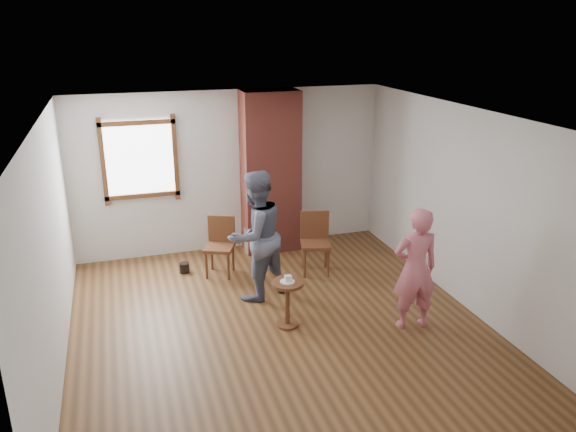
{
  "coord_description": "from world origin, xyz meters",
  "views": [
    {
      "loc": [
        -1.74,
        -5.9,
        3.6
      ],
      "look_at": [
        0.36,
        0.8,
        1.15
      ],
      "focal_mm": 35.0,
      "sensor_mm": 36.0,
      "label": 1
    }
  ],
  "objects_px": {
    "dining_chair_left": "(220,242)",
    "person_pink": "(415,269)",
    "dining_chair_right": "(315,239)",
    "side_table": "(287,296)",
    "stoneware_crock": "(254,240)",
    "man": "(256,236)"
  },
  "relations": [
    {
      "from": "dining_chair_left",
      "to": "man",
      "type": "distance_m",
      "value": 1.03
    },
    {
      "from": "stoneware_crock",
      "to": "person_pink",
      "type": "xyz_separation_m",
      "value": [
        1.28,
        -2.88,
        0.56
      ]
    },
    {
      "from": "person_pink",
      "to": "stoneware_crock",
      "type": "bearing_deg",
      "value": -60.75
    },
    {
      "from": "man",
      "to": "side_table",
      "type": "bearing_deg",
      "value": 73.92
    },
    {
      "from": "side_table",
      "to": "dining_chair_left",
      "type": "bearing_deg",
      "value": 105.24
    },
    {
      "from": "stoneware_crock",
      "to": "person_pink",
      "type": "bearing_deg",
      "value": -66.03
    },
    {
      "from": "stoneware_crock",
      "to": "side_table",
      "type": "bearing_deg",
      "value": -94.31
    },
    {
      "from": "dining_chair_left",
      "to": "person_pink",
      "type": "distance_m",
      "value": 3.0
    },
    {
      "from": "side_table",
      "to": "person_pink",
      "type": "height_order",
      "value": "person_pink"
    },
    {
      "from": "dining_chair_right",
      "to": "person_pink",
      "type": "distance_m",
      "value": 2.01
    },
    {
      "from": "stoneware_crock",
      "to": "dining_chair_right",
      "type": "height_order",
      "value": "dining_chair_right"
    },
    {
      "from": "dining_chair_left",
      "to": "dining_chair_right",
      "type": "height_order",
      "value": "dining_chair_right"
    },
    {
      "from": "person_pink",
      "to": "dining_chair_left",
      "type": "bearing_deg",
      "value": -43.91
    },
    {
      "from": "stoneware_crock",
      "to": "dining_chair_right",
      "type": "relative_size",
      "value": 0.46
    },
    {
      "from": "dining_chair_right",
      "to": "man",
      "type": "height_order",
      "value": "man"
    },
    {
      "from": "dining_chair_left",
      "to": "dining_chair_right",
      "type": "bearing_deg",
      "value": 9.72
    },
    {
      "from": "side_table",
      "to": "man",
      "type": "xyz_separation_m",
      "value": [
        -0.17,
        0.89,
        0.49
      ]
    },
    {
      "from": "dining_chair_left",
      "to": "dining_chair_right",
      "type": "relative_size",
      "value": 0.95
    },
    {
      "from": "stoneware_crock",
      "to": "man",
      "type": "bearing_deg",
      "value": -102.9
    },
    {
      "from": "dining_chair_left",
      "to": "side_table",
      "type": "relative_size",
      "value": 1.45
    },
    {
      "from": "dining_chair_left",
      "to": "side_table",
      "type": "bearing_deg",
      "value": -50.72
    },
    {
      "from": "dining_chair_right",
      "to": "side_table",
      "type": "bearing_deg",
      "value": -106.87
    }
  ]
}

